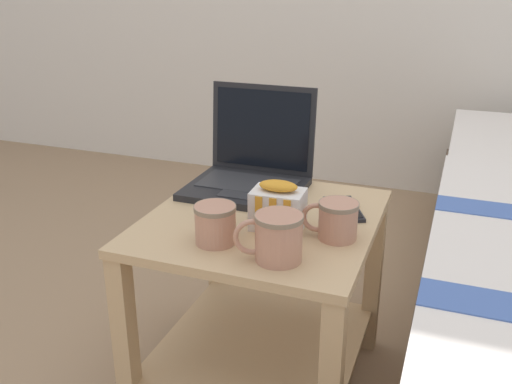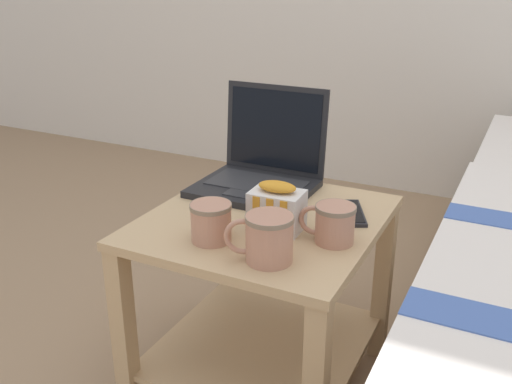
{
  "view_description": "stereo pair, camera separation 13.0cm",
  "coord_description": "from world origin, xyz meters",
  "px_view_note": "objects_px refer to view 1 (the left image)",
  "views": [
    {
      "loc": [
        0.42,
        -1.18,
        1.04
      ],
      "look_at": [
        0.0,
        -0.04,
        0.57
      ],
      "focal_mm": 40.0,
      "sensor_mm": 36.0,
      "label": 1
    },
    {
      "loc": [
        0.54,
        -1.13,
        1.04
      ],
      "look_at": [
        0.0,
        -0.04,
        0.57
      ],
      "focal_mm": 40.0,
      "sensor_mm": 36.0,
      "label": 2
    }
  ],
  "objects_px": {
    "snack_bag": "(278,207)",
    "laptop": "(251,168)",
    "mug_front_left": "(277,235)",
    "mug_mid_center": "(216,221)",
    "mug_front_right": "(337,218)",
    "cell_phone": "(344,209)"
  },
  "relations": [
    {
      "from": "snack_bag",
      "to": "laptop",
      "type": "bearing_deg",
      "value": 123.64
    },
    {
      "from": "mug_front_left",
      "to": "mug_mid_center",
      "type": "relative_size",
      "value": 1.07
    },
    {
      "from": "mug_front_right",
      "to": "snack_bag",
      "type": "distance_m",
      "value": 0.14
    },
    {
      "from": "snack_bag",
      "to": "cell_phone",
      "type": "relative_size",
      "value": 0.72
    },
    {
      "from": "mug_mid_center",
      "to": "snack_bag",
      "type": "distance_m",
      "value": 0.15
    },
    {
      "from": "laptop",
      "to": "cell_phone",
      "type": "relative_size",
      "value": 1.79
    },
    {
      "from": "mug_mid_center",
      "to": "cell_phone",
      "type": "relative_size",
      "value": 0.77
    },
    {
      "from": "mug_front_right",
      "to": "cell_phone",
      "type": "bearing_deg",
      "value": 96.0
    },
    {
      "from": "mug_front_left",
      "to": "mug_front_right",
      "type": "xyz_separation_m",
      "value": [
        0.09,
        0.14,
        -0.01
      ]
    },
    {
      "from": "mug_front_right",
      "to": "mug_mid_center",
      "type": "xyz_separation_m",
      "value": [
        -0.24,
        -0.11,
        0.0
      ]
    },
    {
      "from": "mug_front_left",
      "to": "mug_front_right",
      "type": "relative_size",
      "value": 1.1
    },
    {
      "from": "mug_front_left",
      "to": "snack_bag",
      "type": "relative_size",
      "value": 1.14
    },
    {
      "from": "mug_front_left",
      "to": "snack_bag",
      "type": "height_order",
      "value": "snack_bag"
    },
    {
      "from": "laptop",
      "to": "mug_front_right",
      "type": "relative_size",
      "value": 2.39
    },
    {
      "from": "mug_mid_center",
      "to": "cell_phone",
      "type": "xyz_separation_m",
      "value": [
        0.22,
        0.27,
        -0.04
      ]
    },
    {
      "from": "laptop",
      "to": "mug_mid_center",
      "type": "distance_m",
      "value": 0.35
    },
    {
      "from": "mug_mid_center",
      "to": "cell_phone",
      "type": "bearing_deg",
      "value": 49.81
    },
    {
      "from": "mug_front_right",
      "to": "snack_bag",
      "type": "relative_size",
      "value": 1.04
    },
    {
      "from": "laptop",
      "to": "mug_mid_center",
      "type": "relative_size",
      "value": 2.33
    },
    {
      "from": "mug_mid_center",
      "to": "mug_front_right",
      "type": "bearing_deg",
      "value": 24.42
    },
    {
      "from": "laptop",
      "to": "snack_bag",
      "type": "bearing_deg",
      "value": -56.36
    },
    {
      "from": "laptop",
      "to": "mug_front_left",
      "type": "distance_m",
      "value": 0.43
    }
  ]
}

